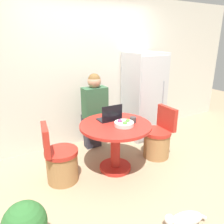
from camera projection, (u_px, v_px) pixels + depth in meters
The scene contains 11 objects.
ground_plane at pixel (130, 177), 3.13m from camera, with size 12.00×12.00×0.00m, color #9E8466.
wall_back at pixel (87, 73), 3.88m from camera, with size 7.00×0.06×2.60m.
refrigerator at pixel (144, 96), 4.20m from camera, with size 0.65×0.65×1.65m.
dining_table at pixel (115, 137), 3.16m from camera, with size 1.02×1.02×0.73m.
chair_right_side at pixel (158, 140), 3.60m from camera, with size 0.45×0.45×0.84m.
chair_left_side at pixel (61, 162), 2.96m from camera, with size 0.47×0.46×0.84m.
person_seated at pixel (94, 109), 3.69m from camera, with size 0.40×0.37×1.35m.
laptop at pixel (110, 117), 3.21m from camera, with size 0.33×0.21×0.25m.
fruit_bowl at pixel (124, 124), 3.02m from camera, with size 0.27×0.27×0.09m.
coffee_cup at pixel (133, 120), 3.13m from camera, with size 0.10×0.10×0.08m.
cat at pixel (185, 219), 2.28m from camera, with size 0.46×0.23×0.17m.
Camera 1 is at (-1.53, -2.19, 1.88)m, focal length 35.00 mm.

